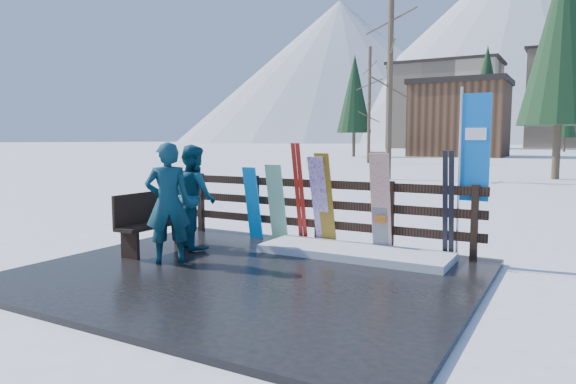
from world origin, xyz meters
The scene contains 18 objects.
ground centered at (0.00, 0.00, 0.00)m, with size 700.00×700.00×0.00m, color white.
deck centered at (0.00, 0.00, 0.04)m, with size 6.00×5.00×0.08m, color black.
fence centered at (0.00, 2.20, 0.74)m, with size 5.60×0.10×1.15m.
snow_patch centered at (0.92, 1.60, 0.14)m, with size 2.98×1.00×0.12m, color white.
bench centered at (-2.08, 0.35, 0.60)m, with size 0.41×1.50×0.97m.
snowboard_0 centered at (-1.22, 1.98, 0.74)m, with size 0.27×0.03×1.35m, color #0B97F8.
snowboard_1 centered at (-0.72, 1.98, 0.77)m, with size 0.32×0.03×1.41m, color white.
snowboard_2 centered at (0.24, 1.98, 0.88)m, with size 0.26×0.03×1.64m, color #F2AA14.
snowboard_3 centered at (0.14, 1.98, 0.85)m, with size 0.29×0.03×1.59m, color white.
snowboard_4 centered at (1.19, 1.98, 0.90)m, with size 0.26×0.03×1.64m, color black.
snowboard_5 centered at (1.21, 1.98, 0.88)m, with size 0.32×0.03×1.63m, color white.
ski_pair_a centered at (-0.29, 2.05, 0.96)m, with size 0.16×0.36×1.76m.
ski_pair_b centered at (2.24, 2.05, 0.91)m, with size 0.17×0.23×1.66m.
rental_flag centered at (2.51, 2.25, 1.69)m, with size 0.45×0.04×2.60m.
person_front centered at (-1.32, -0.14, 0.97)m, with size 0.65×0.43×1.78m, color #135557.
person_back centered at (-1.66, 0.86, 0.95)m, with size 0.85×0.66×1.74m, color navy.
resort_buildings centered at (1.03, 115.41, 9.81)m, with size 73.00×87.60×22.60m.
mountains centered at (-10.50, 328.41, 50.20)m, with size 520.00×260.00×120.00m.
Camera 1 is at (3.90, -5.78, 1.89)m, focal length 32.00 mm.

